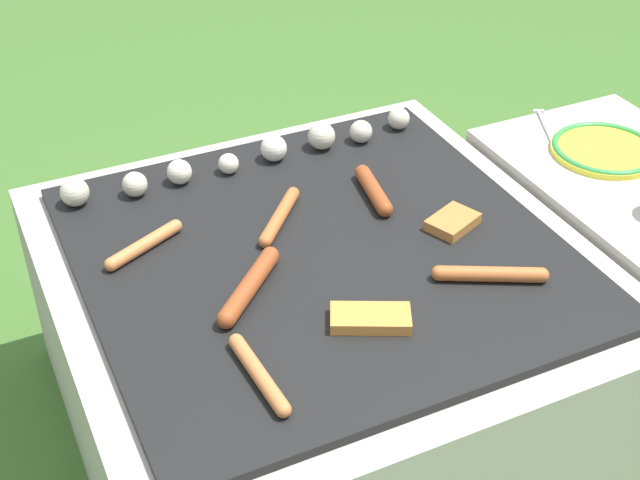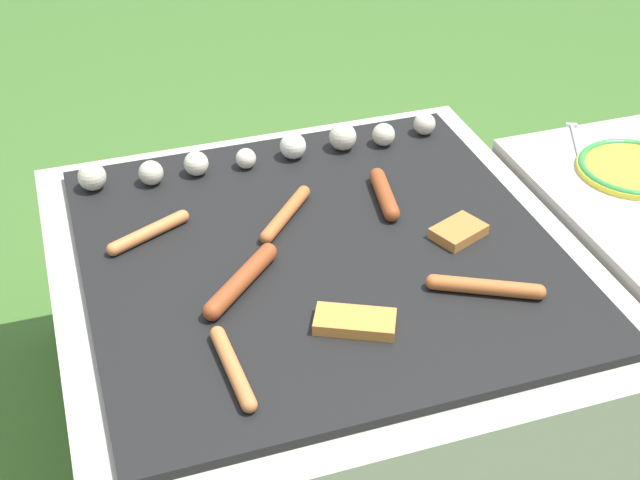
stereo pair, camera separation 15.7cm
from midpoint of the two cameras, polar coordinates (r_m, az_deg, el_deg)
ground_plane at (r=1.89m, az=2.44°, el=-11.76°), size 14.00×14.00×0.00m
grill at (r=1.73m, az=2.62°, el=-6.75°), size 0.94×0.94×0.45m
side_ledge at (r=2.01m, az=21.47°, el=-2.55°), size 0.41×0.57×0.45m
sausage_back_center at (r=1.65m, az=0.51°, el=1.59°), size 0.13×0.15×0.02m
sausage_mid_left at (r=1.72m, az=6.77°, el=2.85°), size 0.05×0.17×0.03m
sausage_front_right at (r=1.62m, az=-8.20°, el=0.39°), size 0.16×0.09×0.02m
sausage_back_right at (r=1.52m, az=13.48°, el=-3.05°), size 0.18×0.11×0.03m
sausage_front_center at (r=1.34m, az=-2.24°, el=-8.31°), size 0.03×0.19×0.02m
sausage_front_left at (r=1.49m, az=-2.06°, el=-2.72°), size 0.16×0.16×0.03m
bread_slice_right at (r=1.42m, az=5.44°, el=-5.36°), size 0.14×0.11×0.02m
bread_slice_left at (r=1.64m, az=11.58°, el=0.45°), size 0.11×0.10×0.02m
mushroom_row at (r=1.82m, az=-1.00°, el=5.64°), size 0.76×0.07×0.06m
plate_colorful at (r=1.94m, az=21.64°, el=4.23°), size 0.22×0.22×0.02m
fork_utensil at (r=2.00m, az=18.27°, el=5.87°), size 0.09×0.18×0.01m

